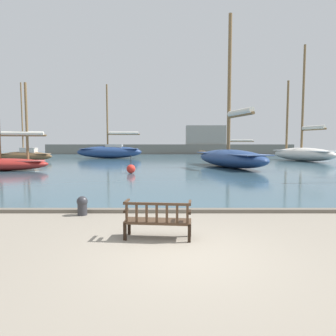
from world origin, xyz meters
name	(u,v)px	position (x,y,z in m)	size (l,w,h in m)	color
ground_plane	(184,254)	(0.00, 0.00, 0.00)	(160.00, 160.00, 0.00)	gray
harbor_water	(169,157)	(0.00, 44.00, 0.04)	(100.00, 80.00, 0.08)	#385666
quay_edge_kerb	(177,211)	(0.00, 3.85, 0.06)	(40.00, 0.30, 0.12)	#675F54
park_bench	(157,220)	(-0.59, 1.04, 0.47)	(1.64, 0.67, 0.92)	black
sailboat_mid_port	(109,151)	(-9.41, 40.54, 1.20)	(10.06, 2.72, 11.31)	navy
sailboat_far_starboard	(301,152)	(17.22, 32.97, 1.24)	(6.17, 10.50, 14.85)	silver
sailboat_distant_harbor	(2,161)	(-13.99, 18.63, 0.87)	(7.45, 3.22, 9.21)	maroon
sailboat_nearest_starboard	(24,155)	(-18.94, 32.82, 0.85)	(9.07, 2.53, 10.06)	brown
sailboat_mid_starboard	(229,156)	(5.54, 22.40, 1.16)	(6.53, 13.27, 14.28)	navy
sailboat_outer_port	(230,154)	(9.58, 41.25, 0.72)	(8.08, 3.98, 7.57)	brown
mooring_bollard	(81,205)	(-3.11, 3.45, 0.33)	(0.35, 0.35, 0.62)	#2D2D33
channel_buoy	(130,169)	(-3.15, 16.50, 0.42)	(0.66, 0.66, 1.36)	red
far_breakwater	(176,147)	(1.60, 60.36, 1.74)	(54.27, 2.40, 6.34)	slate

